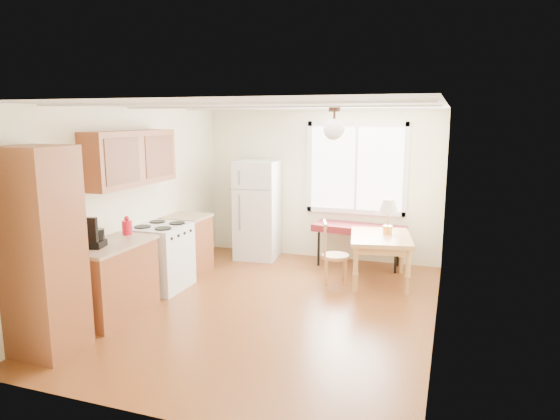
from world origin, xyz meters
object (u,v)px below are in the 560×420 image
at_px(refrigerator, 257,210).
at_px(bench, 359,230).
at_px(dining_table, 381,242).
at_px(chair, 330,249).

distance_m(refrigerator, bench, 1.74).
distance_m(dining_table, chair, 0.74).
bearing_deg(bench, chair, -97.97).
distance_m(bench, chair, 1.02).
bearing_deg(chair, bench, 58.49).
height_order(refrigerator, bench, refrigerator).
bearing_deg(chair, dining_table, 4.17).
relative_size(refrigerator, bench, 1.11).
distance_m(refrigerator, dining_table, 2.28).
bearing_deg(dining_table, chair, -168.52).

